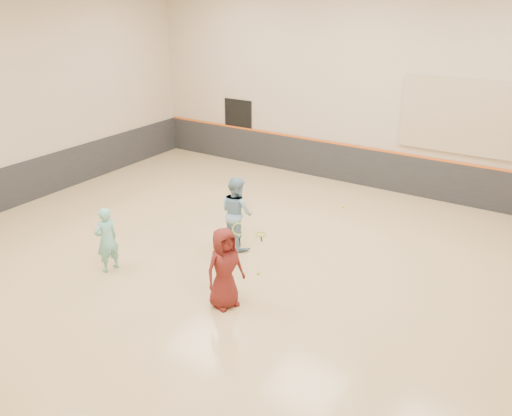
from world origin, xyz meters
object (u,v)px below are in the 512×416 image
Objects in this scene: instructor at (237,212)px; spare_racket at (261,234)px; young_man at (224,268)px; girl at (107,240)px.

instructor is 1.18m from spare_racket.
young_man reaches higher than spare_racket.
girl is 0.90× the size of young_man.
instructor reaches higher than spare_racket.
girl is 2.28× the size of spare_racket.
girl is 3.79m from spare_racket.
spare_racket is (0.17, 0.80, -0.85)m from instructor.
instructor is 2.71× the size of spare_racket.
spare_racket is at bearing 40.01° from young_man.
girl is 2.92m from young_man.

